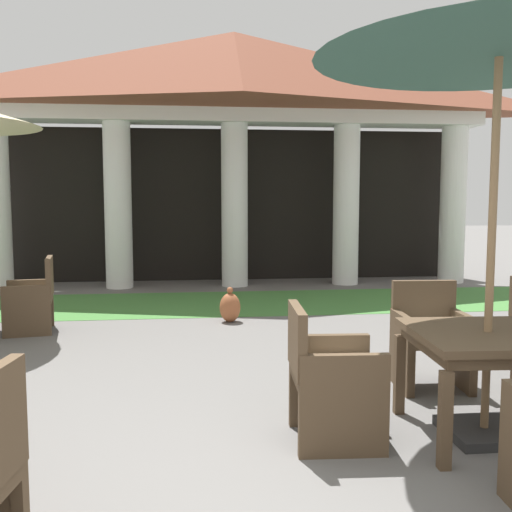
{
  "coord_description": "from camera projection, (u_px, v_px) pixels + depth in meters",
  "views": [
    {
      "loc": [
        -0.79,
        -2.76,
        1.59
      ],
      "look_at": [
        -0.17,
        2.77,
        1.04
      ],
      "focal_mm": 40.62,
      "sensor_mm": 36.0,
      "label": 1
    }
  ],
  "objects": [
    {
      "name": "patio_chair_near_foreground_east",
      "position": [
        32.0,
        299.0,
        6.91
      ],
      "size": [
        0.64,
        0.67,
        0.89
      ],
      "rotation": [
        0.0,
        0.0,
        -4.54
      ],
      "color": "brown",
      "rests_on": "ground"
    },
    {
      "name": "patio_umbrella_mid_left",
      "position": [
        500.0,
        31.0,
        3.62
      ],
      "size": [
        2.35,
        2.35,
        2.91
      ],
      "color": "#2D2D2D",
      "rests_on": "ground"
    },
    {
      "name": "patio_table_mid_left",
      "position": [
        487.0,
        346.0,
        3.82
      ],
      "size": [
        1.02,
        1.02,
        0.72
      ],
      "rotation": [
        0.0,
        0.0,
        -0.06
      ],
      "color": "brown",
      "rests_on": "ground"
    },
    {
      "name": "lawn_strip",
      "position": [
        244.0,
        303.0,
        8.87
      ],
      "size": [
        11.28,
        2.15,
        0.01
      ],
      "primitive_type": "cube",
      "color": "#47843D",
      "rests_on": "ground"
    },
    {
      "name": "patio_chair_mid_left_north",
      "position": [
        431.0,
        339.0,
        4.88
      ],
      "size": [
        0.61,
        0.55,
        0.88
      ],
      "rotation": [
        0.0,
        0.0,
        -3.2
      ],
      "color": "brown",
      "rests_on": "ground"
    },
    {
      "name": "background_pavilion",
      "position": [
        234.0,
        98.0,
        10.37
      ],
      "size": [
        9.48,
        2.61,
        4.52
      ],
      "color": "white",
      "rests_on": "ground"
    },
    {
      "name": "ground_plane",
      "position": [
        348.0,
        508.0,
        2.98
      ],
      "size": [
        60.0,
        60.0,
        0.0
      ],
      "primitive_type": "plane",
      "color": "slate"
    },
    {
      "name": "terracotta_urn",
      "position": [
        230.0,
        307.0,
        7.47
      ],
      "size": [
        0.27,
        0.27,
        0.46
      ],
      "color": "#9E5633",
      "rests_on": "ground"
    },
    {
      "name": "patio_chair_mid_left_west",
      "position": [
        330.0,
        378.0,
        3.79
      ],
      "size": [
        0.6,
        0.6,
        0.9
      ],
      "rotation": [
        0.0,
        0.0,
        -1.63
      ],
      "color": "brown",
      "rests_on": "ground"
    }
  ]
}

